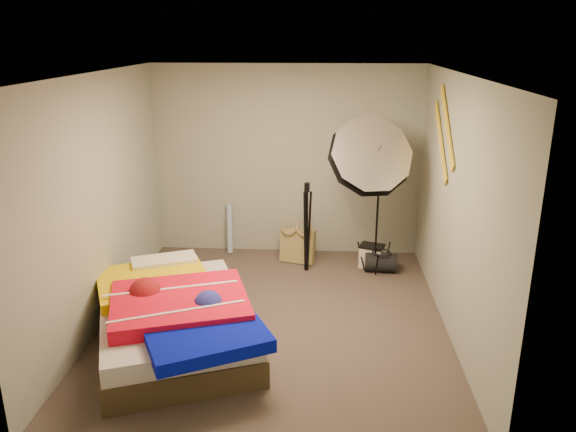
# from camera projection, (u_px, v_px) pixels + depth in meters

# --- Properties ---
(floor) EXTENTS (4.00, 4.00, 0.00)m
(floor) POSITION_uv_depth(u_px,v_px,m) (275.00, 320.00, 5.86)
(floor) COLOR #4A4038
(floor) RESTS_ON ground
(ceiling) EXTENTS (4.00, 4.00, 0.00)m
(ceiling) POSITION_uv_depth(u_px,v_px,m) (273.00, 74.00, 5.09)
(ceiling) COLOR silver
(ceiling) RESTS_ON wall_back
(wall_back) EXTENTS (3.50, 0.00, 3.50)m
(wall_back) POSITION_uv_depth(u_px,v_px,m) (287.00, 161.00, 7.37)
(wall_back) COLOR gray
(wall_back) RESTS_ON floor
(wall_front) EXTENTS (3.50, 0.00, 3.50)m
(wall_front) POSITION_uv_depth(u_px,v_px,m) (247.00, 297.00, 3.58)
(wall_front) COLOR gray
(wall_front) RESTS_ON floor
(wall_left) EXTENTS (0.00, 4.00, 4.00)m
(wall_left) POSITION_uv_depth(u_px,v_px,m) (99.00, 202.00, 5.58)
(wall_left) COLOR gray
(wall_left) RESTS_ON floor
(wall_right) EXTENTS (0.00, 4.00, 4.00)m
(wall_right) POSITION_uv_depth(u_px,v_px,m) (456.00, 209.00, 5.37)
(wall_right) COLOR gray
(wall_right) RESTS_ON floor
(tote_bag) EXTENTS (0.48, 0.30, 0.46)m
(tote_bag) POSITION_uv_depth(u_px,v_px,m) (298.00, 246.00, 7.30)
(tote_bag) COLOR #9F9255
(tote_bag) RESTS_ON floor
(wrapping_roll) EXTENTS (0.10, 0.20, 0.66)m
(wrapping_roll) POSITION_uv_depth(u_px,v_px,m) (230.00, 229.00, 7.61)
(wrapping_roll) COLOR #4F7DBF
(wrapping_roll) RESTS_ON floor
(camera_case) EXTENTS (0.33, 0.28, 0.28)m
(camera_case) POSITION_uv_depth(u_px,v_px,m) (371.00, 257.00, 7.15)
(camera_case) COLOR silver
(camera_case) RESTS_ON floor
(duffel_bag) EXTENTS (0.40, 0.26, 0.24)m
(duffel_bag) POSITION_uv_depth(u_px,v_px,m) (381.00, 263.00, 7.02)
(duffel_bag) COLOR black
(duffel_bag) RESTS_ON floor
(wall_stripe_upper) EXTENTS (0.02, 0.91, 0.78)m
(wall_stripe_upper) POSITION_uv_depth(u_px,v_px,m) (447.00, 126.00, 5.73)
(wall_stripe_upper) COLOR gold
(wall_stripe_upper) RESTS_ON wall_right
(wall_stripe_lower) EXTENTS (0.02, 0.91, 0.78)m
(wall_stripe_lower) POSITION_uv_depth(u_px,v_px,m) (441.00, 141.00, 6.03)
(wall_stripe_lower) COLOR gold
(wall_stripe_lower) RESTS_ON wall_right
(bed) EXTENTS (2.01, 2.31, 0.57)m
(bed) POSITION_uv_depth(u_px,v_px,m) (175.00, 317.00, 5.32)
(bed) COLOR #443621
(bed) RESTS_ON floor
(photo_umbrella) EXTENTS (1.15, 0.82, 2.07)m
(photo_umbrella) POSITION_uv_depth(u_px,v_px,m) (369.00, 158.00, 6.46)
(photo_umbrella) COLOR black
(photo_umbrella) RESTS_ON floor
(camera_tripod) EXTENTS (0.07, 0.07, 1.14)m
(camera_tripod) POSITION_uv_depth(u_px,v_px,m) (307.00, 221.00, 6.90)
(camera_tripod) COLOR black
(camera_tripod) RESTS_ON floor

